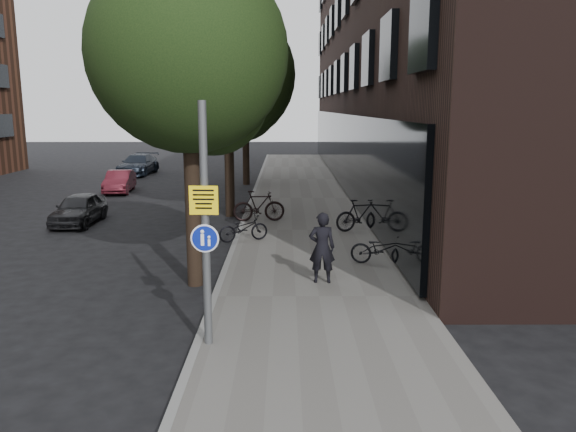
{
  "coord_description": "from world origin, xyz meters",
  "views": [
    {
      "loc": [
        -0.47,
        -8.21,
        4.13
      ],
      "look_at": [
        -0.42,
        2.74,
        2.0
      ],
      "focal_mm": 35.0,
      "sensor_mm": 36.0,
      "label": 1
    }
  ],
  "objects_px": {
    "parked_bike_facade_near": "(381,249)",
    "parked_car_near": "(79,209)",
    "pedestrian": "(322,248)",
    "signpost": "(205,225)"
  },
  "relations": [
    {
      "from": "pedestrian",
      "to": "parked_car_near",
      "type": "xyz_separation_m",
      "value": [
        -8.25,
        7.25,
        -0.4
      ]
    },
    {
      "from": "pedestrian",
      "to": "parked_car_near",
      "type": "relative_size",
      "value": 0.51
    },
    {
      "from": "pedestrian",
      "to": "parked_bike_facade_near",
      "type": "height_order",
      "value": "pedestrian"
    },
    {
      "from": "parked_bike_facade_near",
      "to": "pedestrian",
      "type": "bearing_deg",
      "value": 148.02
    },
    {
      "from": "parked_bike_facade_near",
      "to": "signpost",
      "type": "bearing_deg",
      "value": 158.2
    },
    {
      "from": "pedestrian",
      "to": "parked_car_near",
      "type": "height_order",
      "value": "pedestrian"
    },
    {
      "from": "parked_bike_facade_near",
      "to": "parked_car_near",
      "type": "relative_size",
      "value": 0.49
    },
    {
      "from": "pedestrian",
      "to": "parked_bike_facade_near",
      "type": "xyz_separation_m",
      "value": [
        1.63,
        1.47,
        -0.41
      ]
    },
    {
      "from": "pedestrian",
      "to": "parked_car_near",
      "type": "distance_m",
      "value": 10.99
    },
    {
      "from": "pedestrian",
      "to": "parked_bike_facade_near",
      "type": "relative_size",
      "value": 1.04
    }
  ]
}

